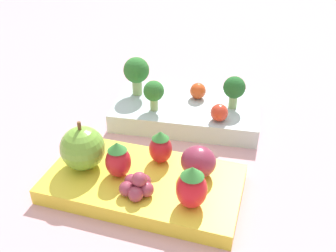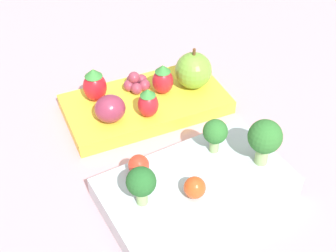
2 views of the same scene
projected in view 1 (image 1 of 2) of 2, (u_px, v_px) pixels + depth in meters
name	position (u px, v px, depth m)	size (l,w,h in m)	color
ground_plane	(174.00, 151.00, 0.50)	(4.00, 4.00, 0.00)	#C6939E
bento_box_savoury	(187.00, 111.00, 0.56)	(0.23, 0.15, 0.03)	silver
bento_box_fruit	(144.00, 184.00, 0.43)	(0.23, 0.13, 0.02)	yellow
broccoli_floret_0	(136.00, 71.00, 0.56)	(0.04, 0.04, 0.06)	#93B770
broccoli_floret_1	(154.00, 92.00, 0.52)	(0.03, 0.03, 0.04)	#93B770
broccoli_floret_2	(234.00, 89.00, 0.53)	(0.03, 0.03, 0.05)	#93B770
cherry_tomato_0	(219.00, 113.00, 0.51)	(0.02, 0.02, 0.02)	red
cherry_tomato_1	(197.00, 91.00, 0.56)	(0.02, 0.02, 0.02)	#DB4C1E
apple	(83.00, 148.00, 0.43)	(0.05, 0.05, 0.06)	#70A838
strawberry_0	(192.00, 187.00, 0.38)	(0.03, 0.03, 0.05)	red
strawberry_1	(118.00, 160.00, 0.42)	(0.03, 0.03, 0.04)	red
strawberry_2	(162.00, 148.00, 0.44)	(0.03, 0.03, 0.04)	red
plum	(198.00, 162.00, 0.42)	(0.04, 0.04, 0.04)	#892D47
grape_cluster	(137.00, 186.00, 0.40)	(0.04, 0.04, 0.03)	#93384C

